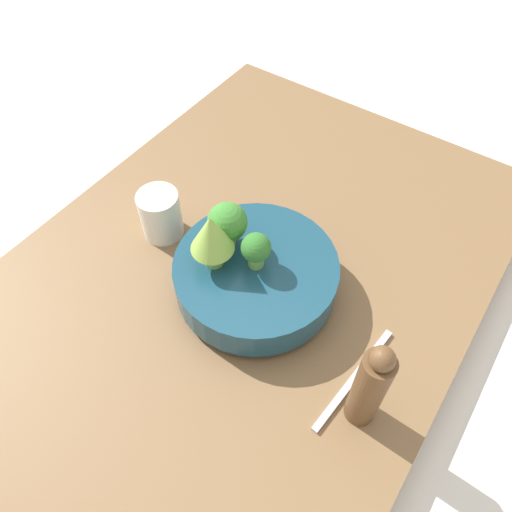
{
  "coord_description": "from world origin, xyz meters",
  "views": [
    {
      "loc": [
        -0.4,
        -0.29,
        0.71
      ],
      "look_at": [
        -0.04,
        -0.04,
        0.14
      ],
      "focal_mm": 35.0,
      "sensor_mm": 36.0,
      "label": 1
    }
  ],
  "objects": [
    {
      "name": "pepper_mill",
      "position": [
        -0.12,
        -0.26,
        0.13
      ],
      "size": [
        0.04,
        0.04,
        0.18
      ],
      "color": "brown",
      "rests_on": "table"
    },
    {
      "name": "bowl",
      "position": [
        -0.04,
        -0.04,
        0.09
      ],
      "size": [
        0.25,
        0.25,
        0.07
      ],
      "color": "navy",
      "rests_on": "table"
    },
    {
      "name": "ground_plane",
      "position": [
        0.0,
        0.0,
        0.0
      ],
      "size": [
        6.0,
        6.0,
        0.0
      ],
      "primitive_type": "plane",
      "color": "silver"
    },
    {
      "name": "cup",
      "position": [
        -0.03,
        0.17,
        0.09
      ],
      "size": [
        0.07,
        0.07,
        0.09
      ],
      "color": "silver",
      "rests_on": "table"
    },
    {
      "name": "broccoli_floret_back",
      "position": [
        -0.03,
        0.02,
        0.16
      ],
      "size": [
        0.06,
        0.06,
        0.08
      ],
      "color": "#609347",
      "rests_on": "bowl"
    },
    {
      "name": "fork",
      "position": [
        -0.09,
        -0.24,
        0.05
      ],
      "size": [
        0.19,
        0.03,
        0.01
      ],
      "color": "#B2B2B7",
      "rests_on": "table"
    },
    {
      "name": "romanesco_piece_far",
      "position": [
        -0.07,
        0.02,
        0.18
      ],
      "size": [
        0.06,
        0.06,
        0.1
      ],
      "color": "#6BA34C",
      "rests_on": "bowl"
    },
    {
      "name": "broccoli_floret_center",
      "position": [
        -0.04,
        -0.04,
        0.15
      ],
      "size": [
        0.04,
        0.04,
        0.06
      ],
      "color": "#6BA34C",
      "rests_on": "bowl"
    },
    {
      "name": "table",
      "position": [
        0.0,
        0.0,
        0.02
      ],
      "size": [
        0.97,
        0.71,
        0.05
      ],
      "color": "brown",
      "rests_on": "ground_plane"
    }
  ]
}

